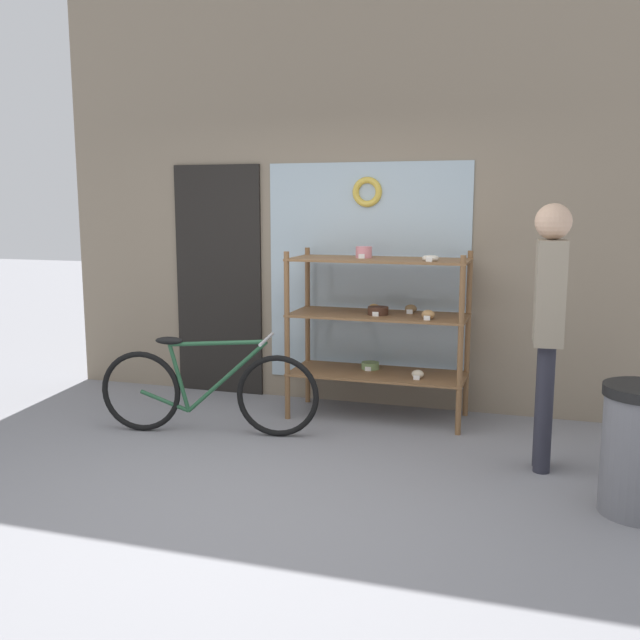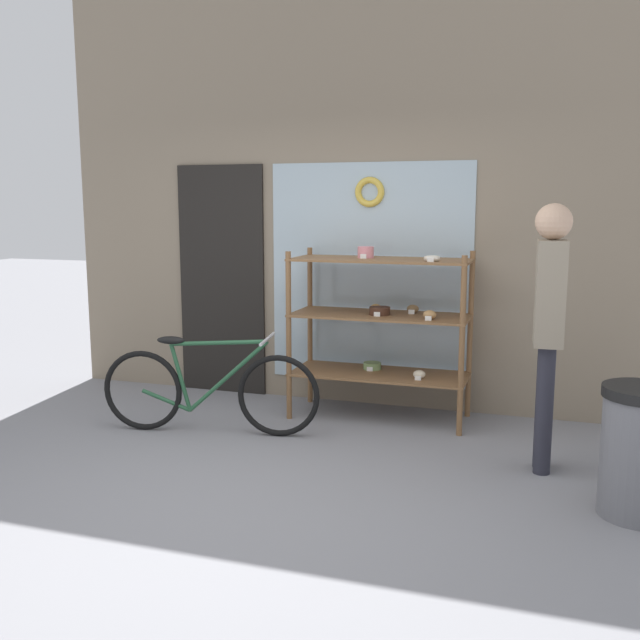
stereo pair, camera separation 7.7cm
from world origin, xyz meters
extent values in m
plane|color=gray|center=(0.00, 0.00, 0.00)|extent=(30.00, 30.00, 0.00)
cube|color=gray|center=(0.00, 2.26, 2.00)|extent=(5.38, 0.08, 4.00)
cube|color=#A3B7C1|center=(0.20, 2.21, 1.15)|extent=(1.77, 0.02, 1.90)
cube|color=black|center=(-1.20, 2.20, 1.05)|extent=(0.84, 0.03, 2.10)
torus|color=gold|center=(0.20, 2.19, 1.85)|extent=(0.26, 0.06, 0.26)
cylinder|color=brown|center=(-0.30, 1.57, 0.69)|extent=(0.04, 0.04, 1.38)
cylinder|color=brown|center=(1.09, 1.57, 0.69)|extent=(0.04, 0.04, 1.38)
cylinder|color=brown|center=(-0.30, 2.09, 0.69)|extent=(0.04, 0.04, 1.38)
cylinder|color=brown|center=(1.09, 2.09, 0.69)|extent=(0.04, 0.04, 1.38)
cube|color=brown|center=(0.39, 1.83, 0.37)|extent=(1.43, 0.57, 0.02)
cube|color=brown|center=(0.39, 1.83, 0.86)|extent=(1.43, 0.57, 0.02)
cube|color=brown|center=(0.39, 1.83, 1.31)|extent=(1.43, 0.57, 0.02)
torus|color=beige|center=(0.82, 1.71, 1.34)|extent=(0.13, 0.13, 0.04)
cube|color=white|center=(0.82, 1.63, 1.34)|extent=(0.05, 0.00, 0.04)
ellipsoid|color=beige|center=(0.74, 1.74, 0.41)|extent=(0.10, 0.08, 0.07)
cube|color=white|center=(0.74, 1.68, 0.40)|extent=(0.05, 0.00, 0.04)
cylinder|color=#422619|center=(0.40, 1.80, 0.90)|extent=(0.17, 0.17, 0.06)
cube|color=white|center=(0.40, 1.71, 0.88)|extent=(0.05, 0.00, 0.04)
ellipsoid|color=tan|center=(0.33, 1.96, 0.90)|extent=(0.09, 0.08, 0.06)
cube|color=white|center=(0.33, 1.90, 0.88)|extent=(0.05, 0.00, 0.04)
cylinder|color=#7A995B|center=(0.30, 1.94, 0.41)|extent=(0.15, 0.15, 0.06)
cube|color=white|center=(0.30, 1.86, 0.40)|extent=(0.05, 0.00, 0.04)
ellipsoid|color=brown|center=(0.63, 1.97, 0.90)|extent=(0.10, 0.08, 0.07)
cube|color=white|center=(0.63, 1.92, 0.88)|extent=(0.05, 0.00, 0.04)
cylinder|color=pink|center=(0.25, 1.87, 1.36)|extent=(0.13, 0.13, 0.09)
cube|color=white|center=(0.25, 1.80, 1.34)|extent=(0.05, 0.00, 0.04)
ellipsoid|color=#AD7F4C|center=(0.82, 1.69, 0.90)|extent=(0.10, 0.09, 0.07)
cube|color=white|center=(0.82, 1.63, 0.88)|extent=(0.05, 0.00, 0.04)
torus|color=black|center=(-1.28, 0.93, 0.32)|extent=(0.63, 0.15, 0.63)
torus|color=black|center=(-0.22, 1.12, 0.32)|extent=(0.63, 0.15, 0.63)
cylinder|color=#235133|center=(-0.60, 1.05, 0.45)|extent=(0.64, 0.14, 0.58)
cylinder|color=#235133|center=(-0.67, 1.04, 0.71)|extent=(0.75, 0.16, 0.07)
cylinder|color=#235133|center=(-0.97, 0.98, 0.43)|extent=(0.17, 0.06, 0.53)
cylinder|color=#235133|center=(-1.09, 0.96, 0.25)|extent=(0.39, 0.10, 0.17)
ellipsoid|color=black|center=(-1.04, 0.97, 0.72)|extent=(0.23, 0.13, 0.06)
cylinder|color=#B2B2B7|center=(-0.30, 1.10, 0.75)|extent=(0.10, 0.46, 0.02)
cylinder|color=#282833|center=(1.70, 1.07, 0.43)|extent=(0.11, 0.11, 0.85)
cylinder|color=#282833|center=(1.70, 0.96, 0.43)|extent=(0.11, 0.11, 0.85)
cube|color=gray|center=(1.70, 1.01, 1.19)|extent=(0.20, 0.33, 0.67)
sphere|color=tan|center=(1.70, 1.01, 1.64)|extent=(0.23, 0.23, 0.23)
camera|label=1|loc=(1.65, -3.77, 1.75)|focal=40.00mm
camera|label=2|loc=(1.72, -3.74, 1.75)|focal=40.00mm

